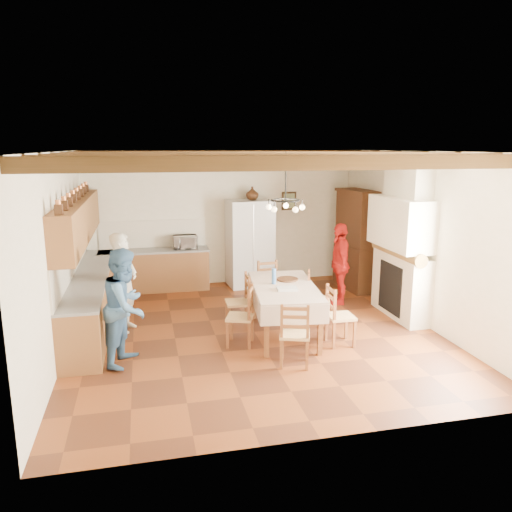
% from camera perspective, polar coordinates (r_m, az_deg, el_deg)
% --- Properties ---
extents(floor, '(6.00, 6.50, 0.02)m').
position_cam_1_polar(floor, '(8.56, -0.21, -8.72)').
color(floor, '#4F2615').
rests_on(floor, ground).
extents(ceiling, '(6.00, 6.50, 0.02)m').
position_cam_1_polar(ceiling, '(7.99, -0.22, 11.93)').
color(ceiling, white).
rests_on(ceiling, ground).
extents(wall_back, '(6.00, 0.02, 3.00)m').
position_cam_1_polar(wall_back, '(11.30, -3.86, 4.37)').
color(wall_back, beige).
rests_on(wall_back, ground).
extents(wall_front, '(6.00, 0.02, 3.00)m').
position_cam_1_polar(wall_front, '(5.11, 7.88, -5.71)').
color(wall_front, beige).
rests_on(wall_front, ground).
extents(wall_left, '(0.02, 6.50, 3.00)m').
position_cam_1_polar(wall_left, '(8.05, -21.61, 0.23)').
color(wall_left, beige).
rests_on(wall_left, ground).
extents(wall_right, '(0.02, 6.50, 3.00)m').
position_cam_1_polar(wall_right, '(9.27, 18.27, 1.98)').
color(wall_right, beige).
rests_on(wall_right, ground).
extents(ceiling_beams, '(6.00, 6.30, 0.16)m').
position_cam_1_polar(ceiling_beams, '(7.99, -0.22, 11.21)').
color(ceiling_beams, '#3A2710').
rests_on(ceiling_beams, ground).
extents(lower_cabinets_left, '(0.60, 4.30, 0.86)m').
position_cam_1_polar(lower_cabinets_left, '(9.28, -18.25, -4.81)').
color(lower_cabinets_left, brown).
rests_on(lower_cabinets_left, ground).
extents(lower_cabinets_back, '(2.30, 0.60, 0.86)m').
position_cam_1_polar(lower_cabinets_back, '(11.07, -11.47, -1.68)').
color(lower_cabinets_back, brown).
rests_on(lower_cabinets_back, ground).
extents(countertop_left, '(0.62, 4.30, 0.04)m').
position_cam_1_polar(countertop_left, '(9.16, -18.44, -2.12)').
color(countertop_left, slate).
rests_on(countertop_left, lower_cabinets_left).
extents(countertop_back, '(2.34, 0.62, 0.04)m').
position_cam_1_polar(countertop_back, '(10.97, -11.57, 0.61)').
color(countertop_back, slate).
rests_on(countertop_back, lower_cabinets_back).
extents(backsplash_left, '(0.03, 4.30, 0.60)m').
position_cam_1_polar(backsplash_left, '(9.12, -20.36, -0.25)').
color(backsplash_left, silver).
rests_on(backsplash_left, ground).
extents(backsplash_back, '(2.30, 0.03, 0.60)m').
position_cam_1_polar(backsplash_back, '(11.19, -11.68, 2.50)').
color(backsplash_back, silver).
rests_on(backsplash_back, ground).
extents(upper_cabinets, '(0.35, 4.20, 0.70)m').
position_cam_1_polar(upper_cabinets, '(8.99, -19.66, 3.84)').
color(upper_cabinets, brown).
rests_on(upper_cabinets, ground).
extents(fireplace, '(0.56, 1.60, 2.80)m').
position_cam_1_polar(fireplace, '(9.31, 16.07, 1.55)').
color(fireplace, beige).
rests_on(fireplace, ground).
extents(wall_picture, '(0.34, 0.03, 0.42)m').
position_cam_1_polar(wall_picture, '(11.57, 3.79, 6.30)').
color(wall_picture, '#322413').
rests_on(wall_picture, ground).
extents(refrigerator, '(1.01, 0.86, 1.93)m').
position_cam_1_polar(refrigerator, '(11.15, -0.74, 1.50)').
color(refrigerator, silver).
rests_on(refrigerator, floor).
extents(hutch, '(0.61, 1.24, 2.18)m').
position_cam_1_polar(hutch, '(11.06, 11.37, 1.81)').
color(hutch, '#35170F').
rests_on(hutch, floor).
extents(dining_table, '(1.22, 2.06, 0.86)m').
position_cam_1_polar(dining_table, '(8.20, 3.25, -3.94)').
color(dining_table, beige).
rests_on(dining_table, floor).
extents(chandelier, '(0.47, 0.47, 0.03)m').
position_cam_1_polar(chandelier, '(7.91, 3.38, 6.39)').
color(chandelier, black).
rests_on(chandelier, ground).
extents(chair_left_near, '(0.52, 0.53, 0.96)m').
position_cam_1_polar(chair_left_near, '(7.88, -1.86, -6.85)').
color(chair_left_near, brown).
rests_on(chair_left_near, floor).
extents(chair_left_far, '(0.42, 0.44, 0.96)m').
position_cam_1_polar(chair_left_far, '(8.58, -2.10, -5.21)').
color(chair_left_far, brown).
rests_on(chair_left_far, floor).
extents(chair_right_near, '(0.41, 0.43, 0.96)m').
position_cam_1_polar(chair_right_near, '(8.01, 9.66, -6.69)').
color(chair_right_near, brown).
rests_on(chair_right_near, floor).
extents(chair_right_far, '(0.52, 0.53, 0.96)m').
position_cam_1_polar(chair_right_far, '(8.79, 7.12, -4.87)').
color(chair_right_far, brown).
rests_on(chair_right_far, floor).
extents(chair_end_near, '(0.53, 0.51, 0.96)m').
position_cam_1_polar(chair_end_near, '(7.20, 4.46, -8.78)').
color(chair_end_near, brown).
rests_on(chair_end_near, floor).
extents(chair_end_far, '(0.45, 0.43, 0.96)m').
position_cam_1_polar(chair_end_far, '(9.44, 1.62, -3.56)').
color(chair_end_far, brown).
rests_on(chair_end_far, floor).
extents(person_man, '(0.59, 0.72, 1.70)m').
position_cam_1_polar(person_man, '(8.68, -14.83, -2.91)').
color(person_man, silver).
rests_on(person_man, floor).
extents(person_woman_blue, '(0.90, 1.00, 1.69)m').
position_cam_1_polar(person_woman_blue, '(7.38, -14.65, -5.59)').
color(person_woman_blue, '#3F6A97').
rests_on(person_woman_blue, floor).
extents(person_woman_red, '(0.60, 1.01, 1.62)m').
position_cam_1_polar(person_woman_red, '(10.00, 9.55, -0.86)').
color(person_woman_red, red).
rests_on(person_woman_red, floor).
extents(microwave, '(0.52, 0.35, 0.28)m').
position_cam_1_polar(microwave, '(10.97, -8.09, 1.60)').
color(microwave, silver).
rests_on(microwave, countertop_back).
extents(fridge_vase, '(0.34, 0.34, 0.29)m').
position_cam_1_polar(fridge_vase, '(11.01, -0.43, 7.18)').
color(fridge_vase, '#35170F').
rests_on(fridge_vase, refrigerator).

